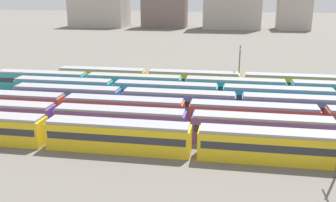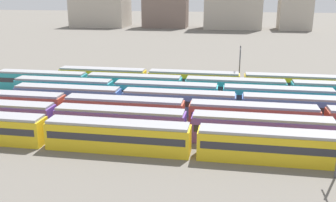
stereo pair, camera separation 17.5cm
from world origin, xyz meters
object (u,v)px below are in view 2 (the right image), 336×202
at_px(train_track_0, 118,136).
at_px(catenary_pole_1, 240,64).
at_px(train_track_4, 277,98).
at_px(train_track_5, 289,91).
at_px(train_track_2, 322,120).
at_px(train_track_3, 302,108).
at_px(train_track_6, 194,80).

bearing_deg(train_track_0, catenary_pole_1, 66.42).
xyz_separation_m(train_track_4, train_track_5, (2.46, 5.20, 0.00)).
distance_m(train_track_4, catenary_pole_1, 15.30).
height_order(train_track_2, train_track_4, same).
distance_m(train_track_5, catenary_pole_1, 12.47).
height_order(train_track_2, catenary_pole_1, catenary_pole_1).
distance_m(train_track_0, train_track_2, 28.18).
distance_m(train_track_3, train_track_6, 23.94).
height_order(train_track_3, train_track_4, same).
relative_size(train_track_3, train_track_4, 1.00).
distance_m(train_track_0, train_track_6, 31.80).
bearing_deg(train_track_5, catenary_pole_1, 135.53).
bearing_deg(train_track_2, train_track_0, -158.34).
relative_size(train_track_2, train_track_6, 2.02).
bearing_deg(train_track_4, train_track_0, -135.60).
relative_size(train_track_2, train_track_5, 1.00).
xyz_separation_m(train_track_0, train_track_4, (21.24, 20.80, 0.00)).
xyz_separation_m(train_track_0, catenary_pole_1, (15.05, 34.49, 2.91)).
distance_m(train_track_2, catenary_pole_1, 26.70).
distance_m(train_track_4, train_track_5, 5.75).
height_order(train_track_3, catenary_pole_1, catenary_pole_1).
relative_size(train_track_0, train_track_4, 0.60).
distance_m(train_track_2, train_track_5, 15.80).
bearing_deg(catenary_pole_1, train_track_6, -159.76).
distance_m(train_track_2, train_track_3, 5.54).
bearing_deg(catenary_pole_1, train_track_4, -65.68).
distance_m(train_track_3, train_track_4, 6.03).
bearing_deg(catenary_pole_1, train_track_2, -65.19).
xyz_separation_m(train_track_5, train_track_6, (-17.57, 5.20, -0.00)).
bearing_deg(train_track_4, train_track_2, -64.55).
relative_size(train_track_0, catenary_pole_1, 6.50).
xyz_separation_m(train_track_4, train_track_6, (-15.11, 10.40, -0.00)).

